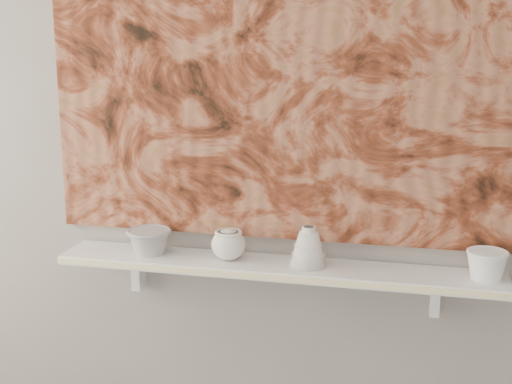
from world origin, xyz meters
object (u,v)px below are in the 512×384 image
(bowl_grey, at_px, (149,241))
(bell_vessel, at_px, (308,246))
(bowl_white, at_px, (487,265))
(cup_cream, at_px, (228,245))
(painting, at_px, (283,64))
(shelf, at_px, (276,268))

(bowl_grey, bearing_deg, bell_vessel, 0.00)
(bell_vessel, height_order, bowl_white, bell_vessel)
(cup_cream, xyz_separation_m, bowl_white, (0.78, 0.00, -0.01))
(bell_vessel, relative_size, bowl_white, 1.04)
(bell_vessel, bearing_deg, bowl_grey, 180.00)
(painting, relative_size, bowl_white, 12.38)
(bell_vessel, distance_m, bowl_white, 0.53)
(painting, distance_m, bowl_white, 0.85)
(shelf, xyz_separation_m, bowl_white, (0.63, 0.00, 0.06))
(bowl_grey, relative_size, bowl_white, 1.20)
(bowl_white, bearing_deg, bowl_grey, 180.00)
(painting, height_order, bowl_white, painting)
(bowl_grey, bearing_deg, painting, 10.83)
(shelf, bearing_deg, bowl_white, 0.00)
(bell_vessel, bearing_deg, painting, 141.71)
(painting, height_order, bowl_grey, painting)
(painting, distance_m, cup_cream, 0.59)
(cup_cream, bearing_deg, bowl_white, 0.00)
(cup_cream, bearing_deg, shelf, 0.00)
(shelf, relative_size, painting, 0.93)
(shelf, bearing_deg, bell_vessel, 0.00)
(cup_cream, xyz_separation_m, bell_vessel, (0.26, 0.00, 0.01))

